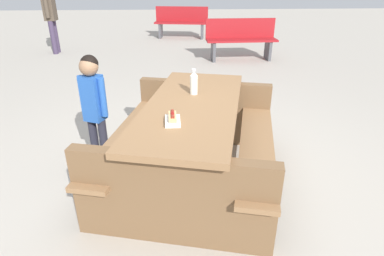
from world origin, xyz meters
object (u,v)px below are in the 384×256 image
Objects in this scene: child_in_coat at (93,99)px; bystander_adult at (49,6)px; park_bench_near at (241,38)px; soda_bottle at (194,83)px; hotdog_tray at (173,119)px; picnic_table at (192,136)px; park_bench_mid at (181,22)px.

bystander_adult is (-5.07, -2.03, 0.34)m from child_in_coat.
soda_bottle is at bearing -16.50° from park_bench_near.
soda_bottle is 0.93m from child_in_coat.
child_in_coat is (-0.67, -0.72, -0.08)m from hotdog_tray.
child_in_coat reaches higher than soda_bottle.
bystander_adult is at bearing -154.38° from hotdog_tray.
picnic_table is 7.19m from park_bench_mid.
hotdog_tray is 0.12× the size of park_bench_near.
hotdog_tray is at bearing -17.23° from soda_bottle.
hotdog_tray is 0.17× the size of child_in_coat.
park_bench_mid is (-2.66, -1.21, 0.00)m from park_bench_near.
bystander_adult reaches higher than hotdog_tray.
picnic_table is 1.26× the size of bystander_adult.
soda_bottle is at bearing -0.50° from park_bench_mid.
park_bench_near is 0.98× the size of park_bench_mid.
child_in_coat is at bearing -27.30° from park_bench_near.
child_in_coat reaches higher than picnic_table.
child_in_coat is 4.77m from park_bench_near.
park_bench_near is 2.92m from park_bench_mid.
park_bench_mid is at bearing 178.10° from hotdog_tray.
park_bench_near reaches higher than picnic_table.
child_in_coat is (-0.30, -0.89, 0.26)m from picnic_table.
park_bench_mid is (-6.89, 0.98, -0.25)m from child_in_coat.
park_bench_near is (-4.28, 1.27, -0.41)m from soda_bottle.
bystander_adult is (-5.12, -2.94, 0.19)m from soda_bottle.
bystander_adult is at bearing -150.12° from soda_bottle.
picnic_table is 0.48m from soda_bottle.
child_in_coat reaches higher than park_bench_near.
park_bench_mid reaches higher than hotdog_tray.
soda_bottle is 0.15× the size of park_bench_near.
picnic_table is 4.71m from park_bench_near.
picnic_table is 11.36× the size of hotdog_tray.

